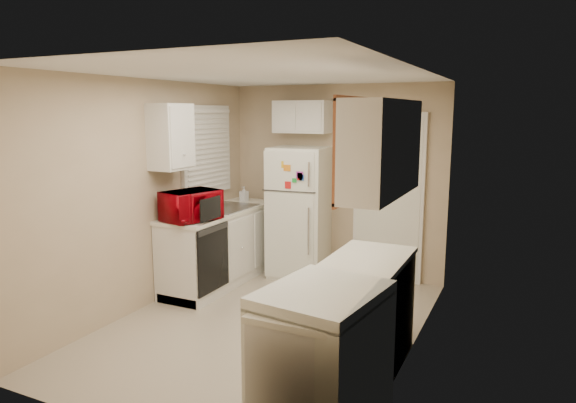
% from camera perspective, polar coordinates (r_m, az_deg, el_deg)
% --- Properties ---
extents(floor, '(3.80, 3.80, 0.00)m').
position_cam_1_polar(floor, '(5.19, -2.45, -13.49)').
color(floor, '#BFB197').
rests_on(floor, ground).
extents(ceiling, '(3.80, 3.80, 0.00)m').
position_cam_1_polar(ceiling, '(4.78, -2.66, 13.98)').
color(ceiling, white).
rests_on(ceiling, floor).
extents(wall_left, '(3.80, 3.80, 0.00)m').
position_cam_1_polar(wall_left, '(5.63, -15.24, 0.77)').
color(wall_left, tan).
rests_on(wall_left, floor).
extents(wall_right, '(3.80, 3.80, 0.00)m').
position_cam_1_polar(wall_right, '(4.37, 13.88, -1.74)').
color(wall_right, tan).
rests_on(wall_right, floor).
extents(wall_back, '(2.80, 2.80, 0.00)m').
position_cam_1_polar(wall_back, '(6.56, 5.28, 2.34)').
color(wall_back, tan).
rests_on(wall_back, floor).
extents(wall_front, '(2.80, 2.80, 0.00)m').
position_cam_1_polar(wall_front, '(3.33, -18.18, -5.60)').
color(wall_front, tan).
rests_on(wall_front, floor).
extents(left_counter, '(0.60, 1.80, 0.90)m').
position_cam_1_polar(left_counter, '(6.31, -7.50, -4.96)').
color(left_counter, silver).
rests_on(left_counter, floor).
extents(dishwasher, '(0.03, 0.58, 0.72)m').
position_cam_1_polar(dishwasher, '(5.66, -8.35, -6.30)').
color(dishwasher, black).
rests_on(dishwasher, floor).
extents(sink, '(0.54, 0.74, 0.16)m').
position_cam_1_polar(sink, '(6.34, -6.85, -1.07)').
color(sink, gray).
rests_on(sink, left_counter).
extents(microwave, '(0.65, 0.48, 0.39)m').
position_cam_1_polar(microwave, '(5.64, -10.71, -0.58)').
color(microwave, '#9B030C').
rests_on(microwave, left_counter).
extents(soap_bottle, '(0.10, 0.10, 0.20)m').
position_cam_1_polar(soap_bottle, '(6.77, -4.92, 0.87)').
color(soap_bottle, silver).
rests_on(soap_bottle, left_counter).
extents(window_blinds, '(0.10, 0.98, 1.08)m').
position_cam_1_polar(window_blinds, '(6.39, -8.97, 5.66)').
color(window_blinds, silver).
rests_on(window_blinds, wall_left).
extents(upper_cabinet_left, '(0.30, 0.45, 0.70)m').
position_cam_1_polar(upper_cabinet_left, '(5.64, -12.89, 7.02)').
color(upper_cabinet_left, silver).
rests_on(upper_cabinet_left, wall_left).
extents(refrigerator, '(0.73, 0.71, 1.64)m').
position_cam_1_polar(refrigerator, '(6.47, 1.34, -1.17)').
color(refrigerator, silver).
rests_on(refrigerator, floor).
extents(cabinet_over_fridge, '(0.70, 0.30, 0.40)m').
position_cam_1_polar(cabinet_over_fridge, '(6.51, 1.58, 9.38)').
color(cabinet_over_fridge, silver).
rests_on(cabinet_over_fridge, wall_back).
extents(interior_door, '(0.86, 0.06, 2.08)m').
position_cam_1_polar(interior_door, '(6.34, 11.07, 0.29)').
color(interior_door, silver).
rests_on(interior_door, floor).
extents(right_counter, '(0.60, 2.00, 0.90)m').
position_cam_1_polar(right_counter, '(3.93, 6.52, -14.33)').
color(right_counter, silver).
rests_on(right_counter, floor).
extents(stove, '(0.76, 0.89, 0.99)m').
position_cam_1_polar(stove, '(3.43, 3.77, -17.30)').
color(stove, silver).
rests_on(stove, floor).
extents(upper_cabinet_right, '(0.30, 1.20, 0.70)m').
position_cam_1_polar(upper_cabinet_right, '(3.84, 10.52, 5.85)').
color(upper_cabinet_right, silver).
rests_on(upper_cabinet_right, wall_right).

